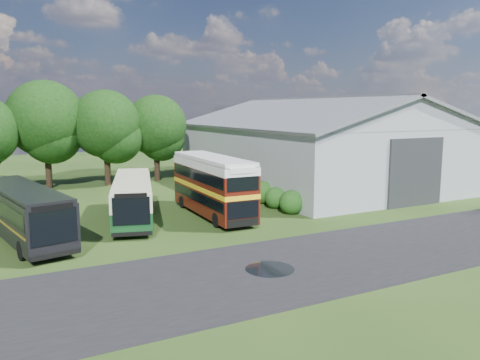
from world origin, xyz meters
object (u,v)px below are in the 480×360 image
bus_maroon_double (213,186)px  bus_dark_single (23,212)px  storage_shed (316,140)px  bus_green_single (133,198)px

bus_maroon_double → bus_dark_single: 11.55m
storage_shed → bus_maroon_double: bearing=-150.8°
bus_dark_single → bus_green_single: bearing=3.2°
bus_green_single → bus_maroon_double: bearing=3.5°
bus_green_single → bus_maroon_double: 5.22m
bus_maroon_double → storage_shed: bearing=30.6°
storage_shed → bus_green_single: 20.86m
bus_green_single → bus_dark_single: (-6.44, -1.71, 0.08)m
bus_green_single → bus_dark_single: bus_dark_single is taller
bus_maroon_double → bus_dark_single: bearing=-175.4°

